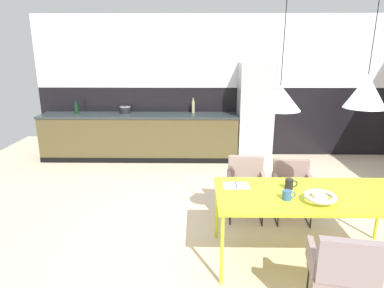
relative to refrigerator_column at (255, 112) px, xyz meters
The scene contains 18 objects.
ground_plane 3.29m from the refrigerator_column, 102.25° to the right, with size 9.63×9.63×0.00m, color beige.
back_wall_splashback_dark 0.80m from the refrigerator_column, 151.68° to the left, with size 7.41×0.12×1.41m, color black.
back_wall_panel_upper 1.38m from the refrigerator_column, 151.68° to the left, with size 7.41×0.12×1.41m, color white.
kitchen_counter 2.34m from the refrigerator_column, behind, with size 3.91×0.63×0.91m.
refrigerator_column is the anchor object (origin of this frame).
dining_table 3.38m from the refrigerator_column, 89.66° to the right, with size 1.94×0.88×0.75m.
armchair_corner_seat 2.50m from the refrigerator_column, 87.87° to the right, with size 0.51×0.50×0.76m.
armchair_far_side 4.22m from the refrigerator_column, 89.89° to the right, with size 0.56×0.55×0.81m.
armchair_near_window 2.50m from the refrigerator_column, 101.72° to the right, with size 0.51×0.50×0.79m.
fruit_bowl 3.56m from the refrigerator_column, 89.69° to the right, with size 0.30×0.30×0.08m.
open_book 3.27m from the refrigerator_column, 102.83° to the right, with size 0.27×0.19×0.02m.
mug_short_terracotta 3.52m from the refrigerator_column, 94.48° to the right, with size 0.13×0.09×0.09m.
mug_glass_clear 3.25m from the refrigerator_column, 93.22° to the right, with size 0.13×0.08×0.11m.
cooking_pot 2.59m from the refrigerator_column, behind, with size 0.22×0.22×0.16m.
bottle_spice_small 3.54m from the refrigerator_column, behind, with size 0.07×0.07×0.26m.
bottle_wine_green 1.23m from the refrigerator_column, behind, with size 0.06×0.06×0.31m.
pendant_lamp_over_table_near 3.43m from the refrigerator_column, 96.30° to the right, with size 0.40×0.40×1.18m.
pendant_lamp_over_table_far 3.49m from the refrigerator_column, 83.10° to the right, with size 0.37×0.37×1.15m.
Camera 1 is at (-0.48, -3.35, 2.13)m, focal length 30.87 mm.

